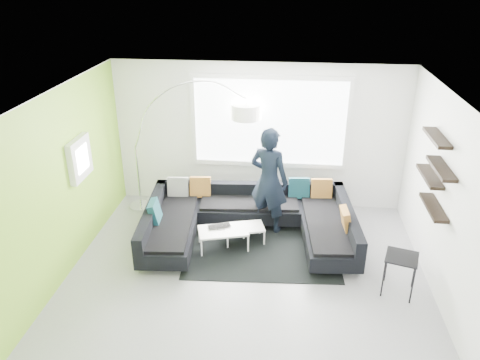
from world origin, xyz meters
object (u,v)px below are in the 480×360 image
(side_table, at_px, (399,274))
(laptop, at_px, (220,228))
(coffee_table, at_px, (234,236))
(person, at_px, (269,180))
(sectional_sofa, at_px, (249,224))
(arc_lamp, at_px, (135,147))

(side_table, xyz_separation_m, laptop, (-2.75, 0.93, 0.06))
(coffee_table, distance_m, person, 1.13)
(laptop, bearing_deg, person, 18.27)
(coffee_table, xyz_separation_m, laptop, (-0.22, -0.07, 0.19))
(sectional_sofa, relative_size, person, 1.91)
(sectional_sofa, bearing_deg, laptop, -159.08)
(person, relative_size, laptop, 4.36)
(sectional_sofa, height_order, laptop, sectional_sofa)
(arc_lamp, relative_size, laptop, 5.74)
(sectional_sofa, relative_size, coffee_table, 3.48)
(laptop, bearing_deg, side_table, -41.44)
(sectional_sofa, distance_m, side_table, 2.56)
(arc_lamp, xyz_separation_m, laptop, (1.76, -1.22, -0.91))
(arc_lamp, bearing_deg, laptop, -34.71)
(sectional_sofa, xyz_separation_m, laptop, (-0.47, -0.22, 0.03))
(sectional_sofa, xyz_separation_m, coffee_table, (-0.24, -0.15, -0.16))
(sectional_sofa, height_order, side_table, sectional_sofa)
(side_table, bearing_deg, sectional_sofa, 153.19)
(person, bearing_deg, side_table, 163.70)
(coffee_table, xyz_separation_m, person, (0.55, 0.60, 0.79))
(coffee_table, distance_m, side_table, 2.72)
(arc_lamp, distance_m, side_table, 5.09)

